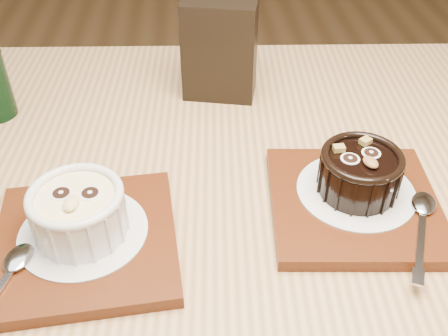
% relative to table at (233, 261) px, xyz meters
% --- Properties ---
extents(table, '(1.24, 0.87, 0.75)m').
position_rel_table_xyz_m(table, '(0.00, 0.00, 0.00)').
color(table, '#9D7244').
rests_on(table, ground).
extents(tray_left, '(0.20, 0.20, 0.01)m').
position_rel_table_xyz_m(tray_left, '(-0.15, -0.05, 0.10)').
color(tray_left, '#56250E').
rests_on(tray_left, table).
extents(doily_left, '(0.13, 0.13, 0.00)m').
position_rel_table_xyz_m(doily_left, '(-0.16, -0.04, 0.11)').
color(doily_left, silver).
rests_on(doily_left, tray_left).
extents(ramekin_white, '(0.09, 0.09, 0.06)m').
position_rel_table_xyz_m(ramekin_white, '(-0.16, -0.04, 0.14)').
color(ramekin_white, white).
rests_on(ramekin_white, doily_left).
extents(tray_right, '(0.19, 0.19, 0.01)m').
position_rel_table_xyz_m(tray_right, '(0.13, -0.01, 0.10)').
color(tray_right, '#56250E').
rests_on(tray_right, table).
extents(doily_right, '(0.13, 0.13, 0.00)m').
position_rel_table_xyz_m(doily_right, '(0.14, -0.00, 0.11)').
color(doily_right, silver).
rests_on(doily_right, tray_right).
extents(ramekin_dark, '(0.09, 0.09, 0.05)m').
position_rel_table_xyz_m(ramekin_dark, '(0.14, -0.00, 0.13)').
color(ramekin_dark, black).
rests_on(ramekin_dark, doily_right).
extents(spoon_right, '(0.08, 0.13, 0.01)m').
position_rel_table_xyz_m(spoon_right, '(0.19, -0.06, 0.11)').
color(spoon_right, silver).
rests_on(spoon_right, tray_right).
extents(condiment_stand, '(0.11, 0.08, 0.14)m').
position_rel_table_xyz_m(condiment_stand, '(0.00, 0.25, 0.16)').
color(condiment_stand, black).
rests_on(condiment_stand, table).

